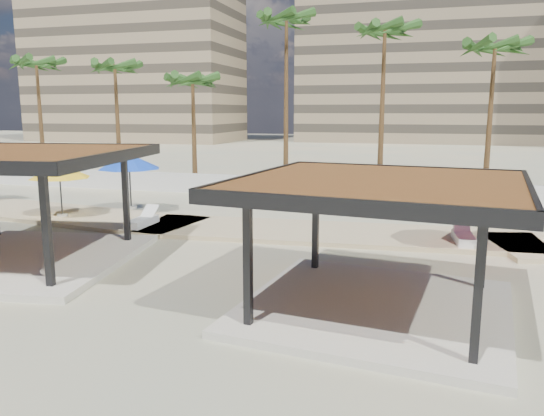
% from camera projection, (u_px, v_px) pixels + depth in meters
% --- Properties ---
extents(ground, '(200.00, 200.00, 0.00)m').
position_uv_depth(ground, '(222.00, 283.00, 15.64)').
color(ground, '#CFB689').
rests_on(ground, ground).
extents(promenade, '(44.45, 7.97, 0.24)m').
position_uv_depth(promenade, '(333.00, 230.00, 22.33)').
color(promenade, '#C6B284').
rests_on(promenade, ground).
extents(boundary_wall, '(56.00, 0.30, 1.20)m').
position_uv_depth(boundary_wall, '(323.00, 188.00, 30.66)').
color(boundary_wall, silver).
rests_on(boundary_wall, ground).
extents(building_west, '(34.00, 16.00, 32.40)m').
position_uv_depth(building_west, '(135.00, 49.00, 88.60)').
color(building_west, '#937F60').
rests_on(building_west, ground).
extents(building_mid, '(38.00, 16.00, 30.40)m').
position_uv_depth(building_mid, '(420.00, 53.00, 85.68)').
color(building_mid, '#847259').
rests_on(building_mid, ground).
extents(pavilion_central, '(7.47, 7.47, 3.41)m').
position_uv_depth(pavilion_central, '(378.00, 233.00, 13.14)').
color(pavilion_central, beige).
rests_on(pavilion_central, ground).
extents(pavilion_west, '(8.47, 8.47, 3.78)m').
position_uv_depth(pavilion_west, '(14.00, 196.00, 17.42)').
color(pavilion_west, beige).
rests_on(pavilion_west, ground).
extents(umbrella_b, '(3.07, 3.07, 2.46)m').
position_uv_depth(umbrella_b, '(59.00, 171.00, 24.37)').
color(umbrella_b, beige).
rests_on(umbrella_b, promenade).
extents(umbrella_c, '(3.46, 3.46, 2.87)m').
position_uv_depth(umbrella_c, '(482.00, 180.00, 18.59)').
color(umbrella_c, beige).
rests_on(umbrella_c, promenade).
extents(umbrella_f, '(3.34, 3.34, 2.77)m').
position_uv_depth(umbrella_f, '(129.00, 161.00, 26.19)').
color(umbrella_f, beige).
rests_on(umbrella_f, promenade).
extents(lounger_a, '(0.66, 1.99, 0.75)m').
position_uv_depth(lounger_a, '(142.00, 221.00, 22.73)').
color(lounger_a, white).
rests_on(lounger_a, promenade).
extents(lounger_b, '(0.83, 2.04, 0.75)m').
position_uv_depth(lounger_b, '(464.00, 237.00, 19.79)').
color(lounger_b, white).
rests_on(lounger_b, promenade).
extents(palm_a, '(3.00, 3.00, 9.14)m').
position_uv_depth(palm_a, '(37.00, 68.00, 37.22)').
color(palm_a, brown).
rests_on(palm_a, ground).
extents(palm_b, '(3.00, 3.00, 8.79)m').
position_uv_depth(palm_b, '(115.00, 72.00, 36.02)').
color(palm_b, brown).
rests_on(palm_b, ground).
extents(palm_c, '(3.00, 3.00, 7.76)m').
position_uv_depth(palm_c, '(193.00, 85.00, 34.00)').
color(palm_c, brown).
rests_on(palm_c, ground).
extents(palm_d, '(3.00, 3.00, 11.36)m').
position_uv_depth(palm_d, '(286.00, 28.00, 32.51)').
color(palm_d, brown).
rests_on(palm_d, ground).
extents(palm_e, '(3.00, 3.00, 10.42)m').
position_uv_depth(palm_e, '(385.00, 38.00, 30.55)').
color(palm_e, brown).
rests_on(palm_e, ground).
extents(palm_f, '(3.00, 3.00, 9.35)m').
position_uv_depth(palm_f, '(495.00, 53.00, 29.29)').
color(palm_f, brown).
rests_on(palm_f, ground).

